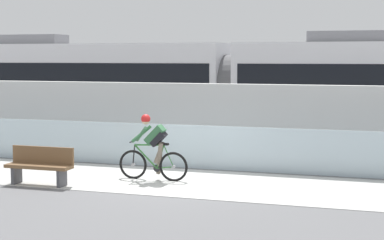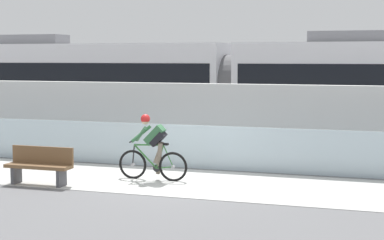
# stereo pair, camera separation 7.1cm
# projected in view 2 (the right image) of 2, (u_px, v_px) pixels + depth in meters

# --- Properties ---
(ground_plane) EXTENTS (200.00, 200.00, 0.00)m
(ground_plane) POSITION_uv_depth(u_px,v_px,m) (172.00, 181.00, 14.79)
(ground_plane) COLOR slate
(bike_path_deck) EXTENTS (32.00, 3.20, 0.01)m
(bike_path_deck) POSITION_uv_depth(u_px,v_px,m) (172.00, 181.00, 14.79)
(bike_path_deck) COLOR beige
(bike_path_deck) RESTS_ON ground
(glass_parapet) EXTENTS (32.00, 0.05, 1.17)m
(glass_parapet) POSITION_uv_depth(u_px,v_px,m) (195.00, 147.00, 16.49)
(glass_parapet) COLOR silver
(glass_parapet) RESTS_ON ground
(concrete_barrier_wall) EXTENTS (32.00, 0.36, 2.20)m
(concrete_barrier_wall) POSITION_uv_depth(u_px,v_px,m) (213.00, 121.00, 18.14)
(concrete_barrier_wall) COLOR silver
(concrete_barrier_wall) RESTS_ON ground
(tram_rail_near) EXTENTS (32.00, 0.08, 0.01)m
(tram_rail_near) POSITION_uv_depth(u_px,v_px,m) (233.00, 146.00, 20.61)
(tram_rail_near) COLOR #595654
(tram_rail_near) RESTS_ON ground
(tram_rail_far) EXTENTS (32.00, 0.08, 0.01)m
(tram_rail_far) POSITION_uv_depth(u_px,v_px,m) (242.00, 141.00, 21.97)
(tram_rail_far) COLOR #595654
(tram_rail_far) RESTS_ON ground
(tram) EXTENTS (22.56, 2.54, 3.81)m
(tram) POSITION_uv_depth(u_px,v_px,m) (232.00, 89.00, 21.16)
(tram) COLOR silver
(tram) RESTS_ON ground
(cyclist_on_bike) EXTENTS (1.77, 0.58, 1.61)m
(cyclist_on_bike) POSITION_uv_depth(u_px,v_px,m) (153.00, 148.00, 14.86)
(cyclist_on_bike) COLOR black
(cyclist_on_bike) RESTS_ON ground
(bench) EXTENTS (1.60, 0.45, 0.89)m
(bench) POSITION_uv_depth(u_px,v_px,m) (40.00, 165.00, 14.38)
(bench) COLOR brown
(bench) RESTS_ON ground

